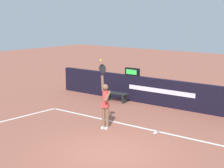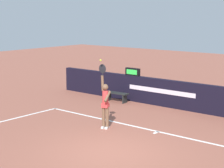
{
  "view_description": "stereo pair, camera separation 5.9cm",
  "coord_description": "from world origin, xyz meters",
  "px_view_note": "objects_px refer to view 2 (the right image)",
  "views": [
    {
      "loc": [
        7.37,
        -8.9,
        4.23
      ],
      "look_at": [
        -1.66,
        2.13,
        1.64
      ],
      "focal_mm": 63.18,
      "sensor_mm": 36.0,
      "label": 1
    },
    {
      "loc": [
        7.42,
        -8.87,
        4.23
      ],
      "look_at": [
        -1.66,
        2.13,
        1.64
      ],
      "focal_mm": 63.18,
      "sensor_mm": 36.0,
      "label": 2
    }
  ],
  "objects_px": {
    "speed_display": "(133,72)",
    "courtside_bench_near": "(117,95)",
    "tennis_player": "(105,102)",
    "tennis_ball": "(101,60)"
  },
  "relations": [
    {
      "from": "speed_display",
      "to": "courtside_bench_near",
      "type": "bearing_deg",
      "value": -123.18
    },
    {
      "from": "tennis_player",
      "to": "courtside_bench_near",
      "type": "distance_m",
      "value": 4.47
    },
    {
      "from": "tennis_player",
      "to": "tennis_ball",
      "type": "xyz_separation_m",
      "value": [
        -0.01,
        -0.24,
        1.57
      ]
    },
    {
      "from": "speed_display",
      "to": "tennis_ball",
      "type": "xyz_separation_m",
      "value": [
        1.98,
        -4.61,
        1.13
      ]
    },
    {
      "from": "speed_display",
      "to": "tennis_ball",
      "type": "relative_size",
      "value": 11.05
    },
    {
      "from": "tennis_player",
      "to": "courtside_bench_near",
      "type": "bearing_deg",
      "value": 123.39
    },
    {
      "from": "tennis_ball",
      "to": "tennis_player",
      "type": "bearing_deg",
      "value": 88.36
    },
    {
      "from": "tennis_player",
      "to": "tennis_ball",
      "type": "relative_size",
      "value": 33.69
    },
    {
      "from": "tennis_ball",
      "to": "speed_display",
      "type": "bearing_deg",
      "value": 113.27
    },
    {
      "from": "tennis_player",
      "to": "tennis_ball",
      "type": "bearing_deg",
      "value": -91.64
    }
  ]
}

